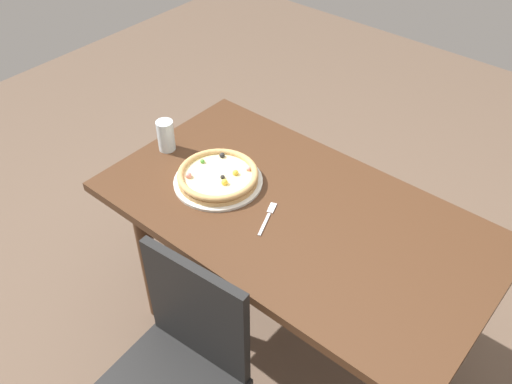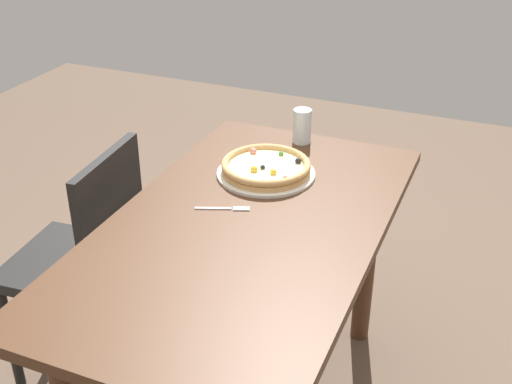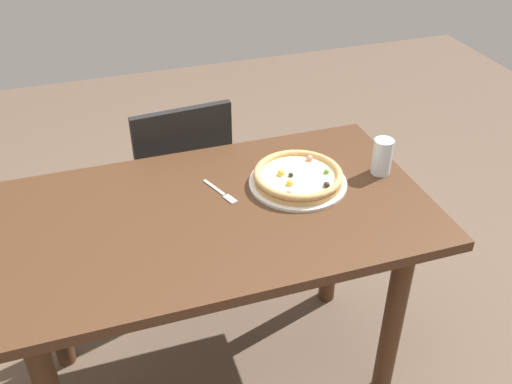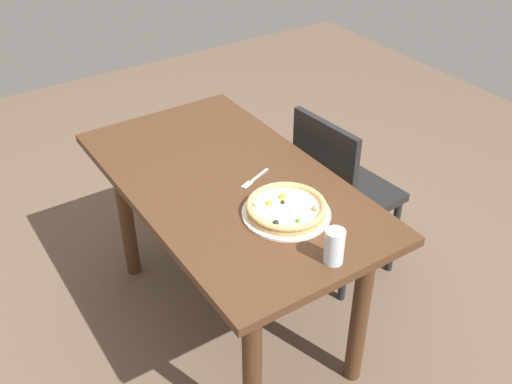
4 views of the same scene
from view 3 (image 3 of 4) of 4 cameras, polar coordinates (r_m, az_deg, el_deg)
The scene contains 7 objects.
ground_plane at distance 2.34m, azimuth -3.54°, elevation -17.32°, with size 6.00×6.00×0.00m, color brown.
dining_table at distance 1.88m, azimuth -4.23°, elevation -5.05°, with size 1.37×0.76×0.77m.
chair_near at distance 2.44m, azimuth -7.53°, elevation 0.79°, with size 0.43×0.43×0.89m.
plate at distance 1.92m, azimuth 4.12°, elevation 0.93°, with size 0.32×0.32×0.01m, color silver.
pizza at distance 1.90m, azimuth 4.16°, elevation 1.56°, with size 0.29×0.29×0.04m.
fork at distance 1.87m, azimuth -3.36°, elevation -0.12°, with size 0.08×0.16×0.00m.
drinking_glass at distance 1.99m, azimuth 12.30°, elevation 3.43°, with size 0.07×0.07×0.13m, color silver.
Camera 3 is at (0.32, 1.41, 1.84)m, focal length 40.69 mm.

